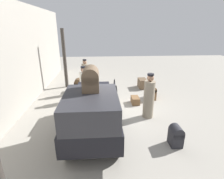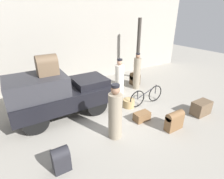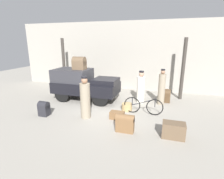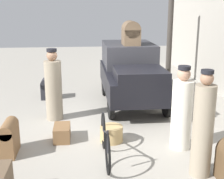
{
  "view_description": "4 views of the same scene",
  "coord_description": "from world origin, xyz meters",
  "px_view_note": "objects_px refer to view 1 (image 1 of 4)",
  "views": [
    {
      "loc": [
        -6.83,
        0.69,
        3.49
      ],
      "look_at": [
        0.2,
        0.2,
        0.95
      ],
      "focal_mm": 28.0,
      "sensor_mm": 36.0,
      "label": 1
    },
    {
      "loc": [
        -3.03,
        -5.06,
        3.72
      ],
      "look_at": [
        0.2,
        0.2,
        0.95
      ],
      "focal_mm": 28.0,
      "sensor_mm": 36.0,
      "label": 2
    },
    {
      "loc": [
        2.64,
        -7.6,
        3.2
      ],
      "look_at": [
        0.2,
        0.2,
        0.95
      ],
      "focal_mm": 28.0,
      "sensor_mm": 36.0,
      "label": 3
    },
    {
      "loc": [
        7.19,
        -0.51,
        2.86
      ],
      "look_at": [
        0.2,
        0.2,
        0.95
      ],
      "focal_mm": 50.0,
      "sensor_mm": 36.0,
      "label": 4
    }
  ],
  "objects_px": {
    "trunk_large_brown": "(152,92)",
    "suitcase_black_upright": "(176,135)",
    "truck": "(92,110)",
    "trunk_wicker_pale": "(142,83)",
    "bicycle": "(115,89)",
    "conductor_in_dark_uniform": "(85,77)",
    "trunk_umber_medium": "(78,85)",
    "trunk_on_truck_roof": "(91,79)",
    "wicker_basket": "(113,99)",
    "porter_lifting_near_truck": "(149,98)",
    "porter_with_bicycle": "(84,85)",
    "suitcase_tan_flat": "(135,100)"
  },
  "relations": [
    {
      "from": "trunk_large_brown",
      "to": "suitcase_black_upright",
      "type": "xyz_separation_m",
      "value": [
        -3.77,
        0.35,
        -0.02
      ]
    },
    {
      "from": "trunk_umber_medium",
      "to": "suitcase_black_upright",
      "type": "distance_m",
      "value": 6.26
    },
    {
      "from": "bicycle",
      "to": "porter_with_bicycle",
      "type": "height_order",
      "value": "porter_with_bicycle"
    },
    {
      "from": "porter_lifting_near_truck",
      "to": "porter_with_bicycle",
      "type": "height_order",
      "value": "porter_lifting_near_truck"
    },
    {
      "from": "porter_lifting_near_truck",
      "to": "trunk_on_truck_roof",
      "type": "height_order",
      "value": "trunk_on_truck_roof"
    },
    {
      "from": "wicker_basket",
      "to": "suitcase_tan_flat",
      "type": "bearing_deg",
      "value": -99.93
    },
    {
      "from": "truck",
      "to": "bicycle",
      "type": "xyz_separation_m",
      "value": [
        3.51,
        -1.06,
        -0.57
      ]
    },
    {
      "from": "conductor_in_dark_uniform",
      "to": "porter_with_bicycle",
      "type": "xyz_separation_m",
      "value": [
        -1.07,
        -0.01,
        -0.08
      ]
    },
    {
      "from": "trunk_large_brown",
      "to": "trunk_on_truck_roof",
      "type": "bearing_deg",
      "value": 138.36
    },
    {
      "from": "trunk_on_truck_roof",
      "to": "truck",
      "type": "bearing_deg",
      "value": 0.0
    },
    {
      "from": "wicker_basket",
      "to": "trunk_umber_medium",
      "type": "xyz_separation_m",
      "value": [
        1.78,
        1.84,
        0.2
      ]
    },
    {
      "from": "bicycle",
      "to": "trunk_wicker_pale",
      "type": "xyz_separation_m",
      "value": [
        1.27,
        -1.75,
        -0.11
      ]
    },
    {
      "from": "suitcase_black_upright",
      "to": "trunk_on_truck_roof",
      "type": "bearing_deg",
      "value": 79.1
    },
    {
      "from": "bicycle",
      "to": "porter_lifting_near_truck",
      "type": "distance_m",
      "value": 2.63
    },
    {
      "from": "conductor_in_dark_uniform",
      "to": "suitcase_black_upright",
      "type": "bearing_deg",
      "value": -147.75
    },
    {
      "from": "trunk_on_truck_roof",
      "to": "suitcase_tan_flat",
      "type": "bearing_deg",
      "value": -35.5
    },
    {
      "from": "wicker_basket",
      "to": "trunk_wicker_pale",
      "type": "relative_size",
      "value": 0.65
    },
    {
      "from": "truck",
      "to": "trunk_large_brown",
      "type": "bearing_deg",
      "value": -43.23
    },
    {
      "from": "bicycle",
      "to": "conductor_in_dark_uniform",
      "type": "height_order",
      "value": "conductor_in_dark_uniform"
    },
    {
      "from": "trunk_large_brown",
      "to": "suitcase_black_upright",
      "type": "bearing_deg",
      "value": 174.64
    },
    {
      "from": "truck",
      "to": "porter_lifting_near_truck",
      "type": "relative_size",
      "value": 1.97
    },
    {
      "from": "truck",
      "to": "trunk_wicker_pale",
      "type": "relative_size",
      "value": 4.74
    },
    {
      "from": "conductor_in_dark_uniform",
      "to": "bicycle",
      "type": "bearing_deg",
      "value": -114.31
    },
    {
      "from": "truck",
      "to": "trunk_wicker_pale",
      "type": "xyz_separation_m",
      "value": [
        4.78,
        -2.81,
        -0.68
      ]
    },
    {
      "from": "bicycle",
      "to": "trunk_umber_medium",
      "type": "height_order",
      "value": "bicycle"
    },
    {
      "from": "porter_with_bicycle",
      "to": "suitcase_black_upright",
      "type": "bearing_deg",
      "value": -141.17
    },
    {
      "from": "conductor_in_dark_uniform",
      "to": "porter_with_bicycle",
      "type": "height_order",
      "value": "conductor_in_dark_uniform"
    },
    {
      "from": "trunk_large_brown",
      "to": "trunk_on_truck_roof",
      "type": "xyz_separation_m",
      "value": [
        -3.28,
        2.91,
        1.7
      ]
    },
    {
      "from": "bicycle",
      "to": "trunk_large_brown",
      "type": "height_order",
      "value": "bicycle"
    },
    {
      "from": "porter_lifting_near_truck",
      "to": "trunk_on_truck_roof",
      "type": "xyz_separation_m",
      "value": [
        -1.36,
        2.19,
        1.24
      ]
    },
    {
      "from": "bicycle",
      "to": "wicker_basket",
      "type": "xyz_separation_m",
      "value": [
        -0.8,
        0.19,
        -0.21
      ]
    },
    {
      "from": "bicycle",
      "to": "porter_lifting_near_truck",
      "type": "xyz_separation_m",
      "value": [
        -2.33,
        -1.13,
        0.45
      ]
    },
    {
      "from": "suitcase_black_upright",
      "to": "trunk_on_truck_roof",
      "type": "xyz_separation_m",
      "value": [
        0.49,
        2.56,
        1.72
      ]
    },
    {
      "from": "truck",
      "to": "porter_with_bicycle",
      "type": "distance_m",
      "value": 3.2
    },
    {
      "from": "trunk_umber_medium",
      "to": "wicker_basket",
      "type": "bearing_deg",
      "value": -134.02
    },
    {
      "from": "porter_lifting_near_truck",
      "to": "suitcase_black_upright",
      "type": "bearing_deg",
      "value": -168.58
    },
    {
      "from": "trunk_on_truck_roof",
      "to": "wicker_basket",
      "type": "bearing_deg",
      "value": -16.59
    },
    {
      "from": "trunk_wicker_pale",
      "to": "suitcase_black_upright",
      "type": "relative_size",
      "value": 1.14
    },
    {
      "from": "bicycle",
      "to": "suitcase_black_upright",
      "type": "height_order",
      "value": "bicycle"
    },
    {
      "from": "bicycle",
      "to": "conductor_in_dark_uniform",
      "type": "relative_size",
      "value": 0.95
    },
    {
      "from": "suitcase_black_upright",
      "to": "trunk_on_truck_roof",
      "type": "height_order",
      "value": "trunk_on_truck_roof"
    },
    {
      "from": "conductor_in_dark_uniform",
      "to": "trunk_wicker_pale",
      "type": "height_order",
      "value": "conductor_in_dark_uniform"
    },
    {
      "from": "wicker_basket",
      "to": "trunk_umber_medium",
      "type": "height_order",
      "value": "trunk_umber_medium"
    },
    {
      "from": "porter_with_bicycle",
      "to": "suitcase_black_upright",
      "type": "xyz_separation_m",
      "value": [
        -3.83,
        -3.08,
        -0.43
      ]
    },
    {
      "from": "truck",
      "to": "suitcase_black_upright",
      "type": "xyz_separation_m",
      "value": [
        -0.67,
        -2.56,
        -0.61
      ]
    },
    {
      "from": "trunk_wicker_pale",
      "to": "porter_lifting_near_truck",
      "type": "bearing_deg",
      "value": 170.22
    },
    {
      "from": "trunk_umber_medium",
      "to": "suitcase_black_upright",
      "type": "height_order",
      "value": "trunk_umber_medium"
    },
    {
      "from": "suitcase_tan_flat",
      "to": "bicycle",
      "type": "bearing_deg",
      "value": 41.49
    },
    {
      "from": "truck",
      "to": "trunk_large_brown",
      "type": "xyz_separation_m",
      "value": [
        3.1,
        -2.91,
        -0.59
      ]
    },
    {
      "from": "bicycle",
      "to": "truck",
      "type": "bearing_deg",
      "value": 163.28
    }
  ]
}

